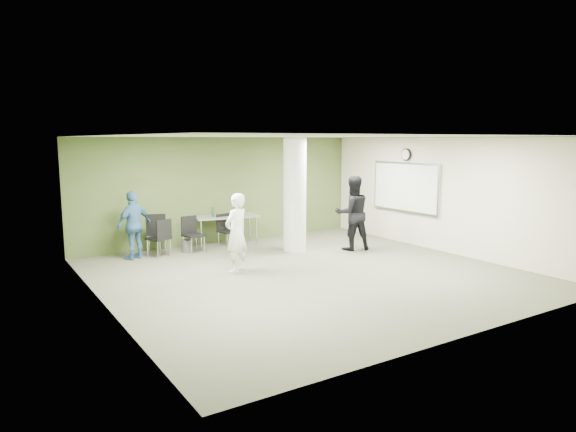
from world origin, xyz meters
TOP-DOWN VIEW (x-y plane):
  - floor at (0.00, 0.00)m, footprint 8.00×8.00m
  - ceiling at (0.00, 0.00)m, footprint 8.00×8.00m
  - wall_back at (0.00, 4.00)m, footprint 8.00×2.80m
  - wall_left at (-4.00, 0.00)m, footprint 0.02×8.00m
  - wall_right_cream at (4.00, 0.00)m, footprint 0.02×8.00m
  - column at (1.00, 2.00)m, footprint 0.56×0.56m
  - whiteboard at (3.92, 1.20)m, footprint 0.05×2.30m
  - wall_clock at (3.92, 1.20)m, footprint 0.06×0.32m
  - folding_table at (-0.15, 3.52)m, footprint 1.73×0.96m
  - wastebasket at (-1.31, 3.28)m, footprint 0.27×0.27m
  - chair_back_left at (-2.04, 3.07)m, footprint 0.58×0.58m
  - chair_back_right at (-1.98, 3.57)m, footprint 0.63×0.63m
  - chair_table_left at (-1.23, 3.19)m, footprint 0.51×0.51m
  - chair_table_right at (-0.25, 3.31)m, footprint 0.51×0.51m
  - woman_white at (-1.14, 0.91)m, footprint 0.71×0.60m
  - man_black at (2.27, 1.33)m, footprint 1.07×0.93m
  - man_blue at (-2.61, 3.22)m, footprint 1.01×0.74m

SIDE VIEW (x-z plane):
  - floor at x=0.00m, z-range 0.00..0.00m
  - wastebasket at x=-1.31m, z-range 0.00..0.31m
  - chair_table_right at x=-0.25m, z-range 0.07..0.92m
  - chair_table_left at x=-1.23m, z-range 0.07..0.96m
  - chair_back_left at x=-2.04m, z-range 0.07..0.98m
  - chair_back_right at x=-1.98m, z-range 0.08..1.06m
  - folding_table at x=-0.15m, z-range 0.21..1.24m
  - man_blue at x=-2.61m, z-range 0.00..1.59m
  - woman_white at x=-1.14m, z-range 0.00..1.65m
  - man_black at x=2.27m, z-range 0.00..1.85m
  - wall_back at x=0.00m, z-range 1.39..1.41m
  - wall_left at x=-4.00m, z-range 0.00..2.80m
  - wall_right_cream at x=4.00m, z-range 0.00..2.80m
  - column at x=1.00m, z-range 0.00..2.80m
  - whiteboard at x=3.92m, z-range 0.85..2.15m
  - wall_clock at x=3.92m, z-range 2.19..2.51m
  - ceiling at x=0.00m, z-range 2.80..2.80m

